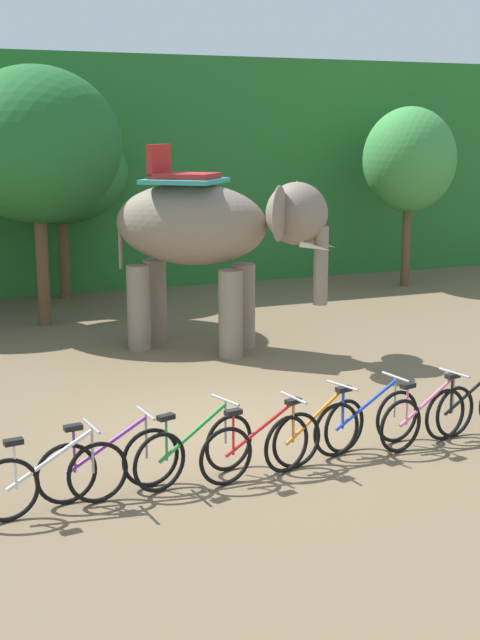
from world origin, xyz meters
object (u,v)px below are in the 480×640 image
at_px(tree_right, 60,173).
at_px(bike_black, 472,406).
at_px(bike_green, 195,450).
at_px(bike_orange, 316,433).
at_px(tree_center, 409,160).
at_px(bike_pink, 428,417).
at_px(bike_red, 262,446).
at_px(bike_purple, 109,463).
at_px(bike_blue, 367,421).
at_px(tree_far_left, 36,145).
at_px(elephant, 208,233).
at_px(bike_white, 53,479).

distance_m(tree_right, bike_black, 12.40).
relative_size(bike_green, bike_orange, 1.00).
xyz_separation_m(tree_center, bike_pink, (-6.07, -10.19, -2.88)).
height_order(bike_red, bike_pink, same).
bearing_deg(tree_center, bike_purple, -135.27).
bearing_deg(bike_blue, bike_pink, -10.18).
bearing_deg(tree_right, tree_far_left, -108.76).
height_order(tree_right, bike_blue, tree_right).
relative_size(bike_blue, bike_black, 1.00).
xyz_separation_m(bike_purple, bike_blue, (3.42, 0.18, 0.00)).
relative_size(bike_red, bike_black, 1.00).
relative_size(bike_purple, bike_green, 1.03).
relative_size(tree_right, bike_pink, 2.53).
relative_size(bike_green, bike_blue, 0.97).
bearing_deg(bike_black, bike_orange, -176.33).
bearing_deg(elephant, bike_red, -103.68).
xyz_separation_m(bike_orange, bike_blue, (0.81, 0.15, 0.00)).
xyz_separation_m(tree_right, bike_purple, (-1.69, -11.83, -2.64)).
xyz_separation_m(bike_pink, bike_black, (0.79, 0.15, 0.00)).
xyz_separation_m(tree_center, bike_red, (-8.51, -10.36, -2.88)).
xyz_separation_m(bike_red, bike_blue, (1.61, 0.32, 0.00)).
height_order(tree_far_left, bike_orange, tree_far_left).
height_order(elephant, bike_black, elephant).
relative_size(tree_center, bike_white, 2.70).
relative_size(bike_white, bike_pink, 1.01).
xyz_separation_m(tree_far_left, bike_black, (4.29, -8.87, -3.34)).
xyz_separation_m(bike_green, bike_pink, (3.22, 0.01, 0.00)).
bearing_deg(tree_center, tree_right, 169.43).
bearing_deg(bike_red, bike_purple, 175.64).
xyz_separation_m(bike_purple, bike_green, (1.03, 0.03, 0.00)).
relative_size(bike_blue, bike_pink, 1.01).
bearing_deg(bike_pink, tree_far_left, 111.22).
height_order(elephant, bike_white, elephant).
bearing_deg(elephant, tree_center, 32.16).
relative_size(tree_right, bike_green, 2.58).
relative_size(tree_center, bike_red, 2.72).
bearing_deg(bike_purple, bike_black, 2.08).
height_order(bike_green, bike_red, same).
bearing_deg(bike_purple, bike_green, 1.46).
bearing_deg(bike_black, bike_red, -174.31).
bearing_deg(bike_green, bike_purple, -178.54).
bearing_deg(bike_black, bike_white, -176.05).
height_order(bike_green, bike_orange, same).
xyz_separation_m(tree_right, elephant, (1.56, -6.05, -0.82)).
bearing_deg(bike_white, elephant, 56.82).
distance_m(tree_center, bike_green, 14.09).
bearing_deg(tree_far_left, bike_black, -64.15).
bearing_deg(bike_white, tree_center, 43.53).
height_order(elephant, bike_pink, elephant).
relative_size(elephant, bike_white, 2.26).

